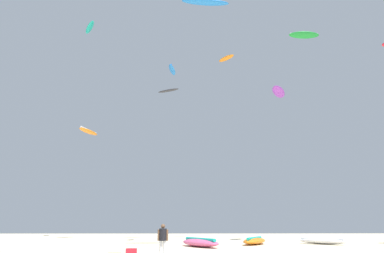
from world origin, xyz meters
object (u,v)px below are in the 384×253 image
object	(u,v)px
kite_grounded_far	(254,241)
kite_aloft_5	(279,92)
kite_aloft_0	(304,35)
kite_aloft_6	(168,91)
cooler_box	(131,251)
kite_grounded_near	(200,243)
kite_grounded_mid	(322,241)
kite_aloft_2	(172,70)
person_foreground	(163,238)
kite_aloft_4	(88,131)
kite_aloft_1	(226,58)
kite_aloft_8	(90,27)
kite_aloft_3	(205,2)

from	to	relation	value
kite_grounded_far	kite_aloft_5	xyz separation A→B (m)	(3.97, 5.89, 14.44)
kite_aloft_0	kite_aloft_6	world-z (taller)	kite_aloft_0
cooler_box	kite_aloft_6	xyz separation A→B (m)	(0.93, 22.50, 16.49)
kite_grounded_near	cooler_box	size ratio (longest dim) A/B	9.73
kite_grounded_mid	kite_aloft_2	world-z (taller)	kite_aloft_2
person_foreground	kite_aloft_4	bearing A→B (deg)	-156.61
kite_aloft_1	kite_aloft_4	world-z (taller)	kite_aloft_1
kite_aloft_2	kite_aloft_8	distance (m)	20.61
kite_aloft_5	kite_grounded_mid	bearing A→B (deg)	-74.22
kite_aloft_6	kite_grounded_mid	bearing A→B (deg)	-40.45
person_foreground	kite_aloft_8	world-z (taller)	kite_aloft_8
kite_grounded_near	kite_aloft_0	distance (m)	37.20
person_foreground	cooler_box	distance (m)	2.78
person_foreground	kite_grounded_mid	xyz separation A→B (m)	(12.20, 13.40, -0.67)
cooler_box	kite_aloft_8	bearing A→B (deg)	109.60
kite_grounded_far	person_foreground	bearing A→B (deg)	-117.11
kite_aloft_8	cooler_box	bearing A→B (deg)	-70.40
kite_grounded_mid	kite_aloft_4	distance (m)	29.21
kite_aloft_1	kite_aloft_6	xyz separation A→B (m)	(-7.10, -2.80, -5.24)
cooler_box	kite_aloft_6	bearing A→B (deg)	87.63
kite_grounded_near	cooler_box	xyz separation A→B (m)	(-3.94, -7.61, -0.14)
kite_grounded_far	kite_aloft_2	distance (m)	17.73
kite_aloft_0	kite_aloft_8	size ratio (longest dim) A/B	1.05
kite_aloft_5	person_foreground	bearing A→B (deg)	-119.35
kite_grounded_near	kite_aloft_8	size ratio (longest dim) A/B	1.38
person_foreground	kite_aloft_6	xyz separation A→B (m)	(-0.83, 24.51, 15.72)
cooler_box	kite_aloft_5	size ratio (longest dim) A/B	0.13
kite_aloft_8	kite_aloft_1	bearing A→B (deg)	-8.03
kite_aloft_1	kite_aloft_3	size ratio (longest dim) A/B	0.70
cooler_box	kite_aloft_4	distance (m)	29.42
kite_aloft_6	kite_aloft_8	bearing A→B (deg)	153.82
kite_aloft_4	kite_aloft_5	xyz separation A→B (m)	(21.06, -8.41, 2.34)
kite_grounded_near	kite_aloft_0	bearing A→B (deg)	54.24
kite_grounded_far	kite_aloft_5	bearing A→B (deg)	56.02
kite_aloft_3	kite_grounded_near	bearing A→B (deg)	108.91
kite_grounded_mid	cooler_box	distance (m)	18.02
kite_aloft_3	kite_aloft_4	xyz separation A→B (m)	(-13.07, 19.08, -6.17)
kite_aloft_0	kite_aloft_3	world-z (taller)	kite_aloft_0
kite_aloft_4	kite_grounded_far	bearing A→B (deg)	-39.90
kite_grounded_mid	cooler_box	bearing A→B (deg)	-140.81
kite_aloft_3	kite_aloft_8	bearing A→B (deg)	123.56
kite_aloft_2	kite_aloft_5	distance (m)	11.13
kite_grounded_near	kite_aloft_2	world-z (taller)	kite_aloft_2
kite_aloft_1	kite_aloft_3	world-z (taller)	kite_aloft_1
kite_grounded_far	kite_aloft_2	world-z (taller)	kite_aloft_2
kite_aloft_1	kite_aloft_2	bearing A→B (deg)	-121.48
kite_aloft_6	kite_grounded_far	bearing A→B (deg)	-56.82
kite_aloft_2	kite_grounded_near	bearing A→B (deg)	-71.77
kite_aloft_2	kite_grounded_far	bearing A→B (deg)	-28.64
person_foreground	cooler_box	world-z (taller)	person_foreground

